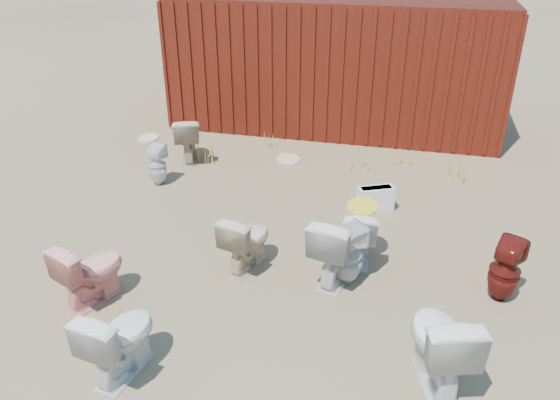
% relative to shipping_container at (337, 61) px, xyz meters
% --- Properties ---
extents(ground, '(100.00, 100.00, 0.00)m').
position_rel_shipping_container_xyz_m(ground, '(0.00, -5.20, -1.20)').
color(ground, brown).
rests_on(ground, ground).
extents(shipping_container, '(6.00, 2.40, 2.40)m').
position_rel_shipping_container_xyz_m(shipping_container, '(0.00, 0.00, 0.00)').
color(shipping_container, '#450E0B').
rests_on(shipping_container, ground).
extents(toilet_front_a, '(0.55, 0.81, 0.76)m').
position_rel_shipping_container_xyz_m(toilet_front_a, '(-0.82, -7.17, -0.82)').
color(toilet_front_a, silver).
rests_on(toilet_front_a, ground).
extents(toilet_front_pink, '(0.66, 0.83, 0.74)m').
position_rel_shipping_container_xyz_m(toilet_front_pink, '(-1.63, -6.29, -0.83)').
color(toilet_front_pink, pink).
rests_on(toilet_front_pink, ground).
extents(toilet_front_c, '(0.64, 0.91, 0.84)m').
position_rel_shipping_container_xyz_m(toilet_front_c, '(0.83, -5.30, -0.78)').
color(toilet_front_c, silver).
rests_on(toilet_front_c, ground).
extents(toilet_front_maroon, '(0.44, 0.44, 0.72)m').
position_rel_shipping_container_xyz_m(toilet_front_maroon, '(2.59, -5.24, -0.84)').
color(toilet_front_maroon, '#5C140F').
rests_on(toilet_front_maroon, ground).
extents(toilet_front_e, '(0.70, 0.94, 0.85)m').
position_rel_shipping_container_xyz_m(toilet_front_e, '(1.89, -6.62, -0.77)').
color(toilet_front_e, white).
rests_on(toilet_front_e, ground).
extents(toilet_back_a, '(0.28, 0.29, 0.63)m').
position_rel_shipping_container_xyz_m(toilet_back_a, '(-2.19, -3.50, -0.89)').
color(toilet_back_a, silver).
rests_on(toilet_back_a, ground).
extents(toilet_back_beige_left, '(0.66, 0.85, 0.76)m').
position_rel_shipping_container_xyz_m(toilet_back_beige_left, '(-2.09, -2.52, -0.82)').
color(toilet_back_beige_left, '#BFAB8B').
rests_on(toilet_back_beige_left, ground).
extents(toilet_back_beige_right, '(0.57, 0.78, 0.71)m').
position_rel_shipping_container_xyz_m(toilet_back_beige_right, '(-0.22, -5.31, -0.84)').
color(toilet_back_beige_right, beige).
rests_on(toilet_back_beige_right, ground).
extents(toilet_back_yellowlid, '(0.44, 0.72, 0.71)m').
position_rel_shipping_container_xyz_m(toilet_back_yellowlid, '(1.03, -4.84, -0.85)').
color(toilet_back_yellowlid, silver).
rests_on(toilet_back_yellowlid, ground).
extents(toilet_back_e, '(0.46, 0.46, 0.72)m').
position_rel_shipping_container_xyz_m(toilet_back_e, '(0.95, -5.33, -0.84)').
color(toilet_back_e, silver).
rests_on(toilet_back_e, ground).
extents(yellow_lid, '(0.36, 0.45, 0.02)m').
position_rel_shipping_container_xyz_m(yellow_lid, '(1.03, -4.84, -0.48)').
color(yellow_lid, yellow).
rests_on(yellow_lid, toilet_back_yellowlid).
extents(loose_tank, '(0.54, 0.39, 0.35)m').
position_rel_shipping_container_xyz_m(loose_tank, '(1.11, -3.55, -1.02)').
color(loose_tank, silver).
rests_on(loose_tank, ground).
extents(loose_lid_near, '(0.54, 0.60, 0.02)m').
position_rel_shipping_container_xyz_m(loose_lid_near, '(-0.46, -2.13, -1.19)').
color(loose_lid_near, beige).
rests_on(loose_lid_near, ground).
extents(loose_lid_far, '(0.46, 0.54, 0.02)m').
position_rel_shipping_container_xyz_m(loose_lid_far, '(-3.20, -1.77, -1.19)').
color(loose_lid_far, beige).
rests_on(loose_lid_far, ground).
extents(weed_clump_a, '(0.36, 0.36, 0.29)m').
position_rel_shipping_container_xyz_m(weed_clump_a, '(-1.81, -2.43, -1.05)').
color(weed_clump_a, '#97993D').
rests_on(weed_clump_a, ground).
extents(weed_clump_b, '(0.32, 0.32, 0.28)m').
position_rel_shipping_container_xyz_m(weed_clump_b, '(0.75, -2.20, -1.06)').
color(weed_clump_b, '#97993D').
rests_on(weed_clump_b, ground).
extents(weed_clump_c, '(0.36, 0.36, 0.36)m').
position_rel_shipping_container_xyz_m(weed_clump_c, '(2.32, -2.28, -1.02)').
color(weed_clump_c, '#97993D').
rests_on(weed_clump_c, ground).
extents(weed_clump_d, '(0.30, 0.30, 0.24)m').
position_rel_shipping_container_xyz_m(weed_clump_d, '(-0.90, -1.70, -1.08)').
color(weed_clump_d, '#97993D').
rests_on(weed_clump_d, ground).
extents(weed_clump_e, '(0.34, 0.34, 0.28)m').
position_rel_shipping_container_xyz_m(weed_clump_e, '(1.42, -1.91, -1.06)').
color(weed_clump_e, '#97993D').
rests_on(weed_clump_e, ground).
extents(weed_clump_f, '(0.28, 0.28, 0.24)m').
position_rel_shipping_container_xyz_m(weed_clump_f, '(2.63, -4.84, -1.08)').
color(weed_clump_f, '#97993D').
rests_on(weed_clump_f, ground).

